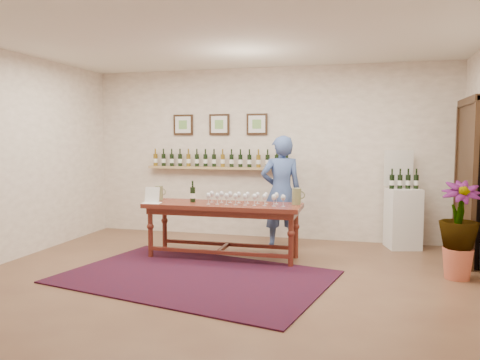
% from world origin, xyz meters
% --- Properties ---
extents(ground, '(6.00, 6.00, 0.00)m').
position_xyz_m(ground, '(0.00, 0.00, 0.00)').
color(ground, brown).
rests_on(ground, ground).
extents(room_shell, '(6.00, 6.00, 6.00)m').
position_xyz_m(room_shell, '(2.11, 1.86, 1.12)').
color(room_shell, '#F5E5D0').
rests_on(room_shell, ground).
extents(rug, '(3.40, 2.62, 0.02)m').
position_xyz_m(rug, '(-0.34, 0.01, 0.01)').
color(rug, '#4E0D17').
rests_on(rug, ground).
extents(tasting_table, '(2.14, 0.69, 0.76)m').
position_xyz_m(tasting_table, '(-0.28, 0.97, 0.64)').
color(tasting_table, '#4F1B13').
rests_on(tasting_table, ground).
extents(table_glasses, '(1.19, 0.33, 0.16)m').
position_xyz_m(table_glasses, '(-0.02, 0.97, 0.84)').
color(table_glasses, silver).
rests_on(table_glasses, tasting_table).
extents(table_bottles, '(0.32, 0.22, 0.32)m').
position_xyz_m(table_bottles, '(-0.72, 1.03, 0.92)').
color(table_bottles, black).
rests_on(table_bottles, tasting_table).
extents(pitcher_left, '(0.15, 0.15, 0.21)m').
position_xyz_m(pitcher_left, '(-1.27, 1.06, 0.86)').
color(pitcher_left, olive).
rests_on(pitcher_left, tasting_table).
extents(pitcher_right, '(0.16, 0.16, 0.22)m').
position_xyz_m(pitcher_right, '(0.70, 1.11, 0.87)').
color(pitcher_right, olive).
rests_on(pitcher_right, tasting_table).
extents(menu_card, '(0.26, 0.20, 0.22)m').
position_xyz_m(menu_card, '(-1.24, 0.76, 0.87)').
color(menu_card, silver).
rests_on(menu_card, tasting_table).
extents(display_pedestal, '(0.55, 0.55, 0.90)m').
position_xyz_m(display_pedestal, '(2.15, 2.23, 0.45)').
color(display_pedestal, white).
rests_on(display_pedestal, ground).
extents(pedestal_bottles, '(0.34, 0.17, 0.33)m').
position_xyz_m(pedestal_bottles, '(2.15, 2.18, 1.07)').
color(pedestal_bottles, black).
rests_on(pedestal_bottles, display_pedestal).
extents(info_sign, '(0.43, 0.13, 0.60)m').
position_xyz_m(info_sign, '(2.08, 2.31, 1.20)').
color(info_sign, silver).
rests_on(info_sign, display_pedestal).
extents(potted_plant, '(0.54, 0.54, 0.99)m').
position_xyz_m(potted_plant, '(2.65, 0.74, 0.58)').
color(potted_plant, '#BF5A3F').
rests_on(potted_plant, ground).
extents(person, '(0.71, 0.57, 1.69)m').
position_xyz_m(person, '(0.37, 1.83, 0.84)').
color(person, '#395088').
rests_on(person, ground).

